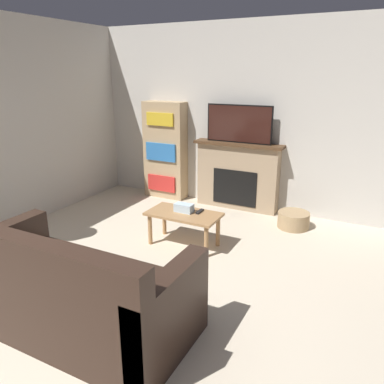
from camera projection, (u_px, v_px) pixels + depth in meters
wall_back at (243, 118)px, 5.51m from camera, size 5.72×0.06×2.70m
wall_side at (10, 125)px, 4.78m from camera, size 0.06×5.10×2.70m
fireplace at (237, 175)px, 5.64m from camera, size 1.34×0.28×1.01m
tv at (239, 124)px, 5.39m from camera, size 0.98×0.03×0.55m
couch at (73, 294)px, 2.99m from camera, size 1.90×0.92×0.93m
coffee_table at (184, 218)px, 4.44m from camera, size 0.87×0.45×0.41m
tissue_box at (184, 208)px, 4.44m from camera, size 0.22×0.12×0.10m
remote_control at (200, 211)px, 4.44m from camera, size 0.04×0.15×0.02m
bookshelf at (165, 151)px, 6.08m from camera, size 0.70×0.29×1.56m
storage_basket at (293, 220)px, 5.02m from camera, size 0.42×0.42×0.22m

